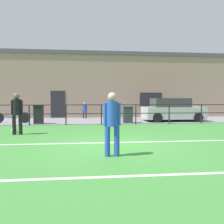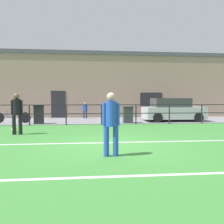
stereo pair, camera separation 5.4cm
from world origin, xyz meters
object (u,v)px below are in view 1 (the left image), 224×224
(parked_car_red, at_px, (172,110))
(trash_bin_0, at_px, (128,115))
(player_striker, at_px, (112,120))
(trash_bin_1, at_px, (39,114))
(spectator_child, at_px, (85,109))
(player_goalkeeper, at_px, (17,111))
(bicycle_parked_1, at_px, (12,117))
(soccer_ball_spare, at_px, (14,130))

(parked_car_red, xyz_separation_m, trash_bin_0, (-3.11, -0.88, -0.21))
(player_striker, bearing_deg, trash_bin_1, 113.11)
(parked_car_red, distance_m, trash_bin_0, 3.24)
(player_striker, distance_m, trash_bin_1, 8.69)
(player_striker, bearing_deg, parked_car_red, 60.60)
(trash_bin_0, bearing_deg, parked_car_red, 15.73)
(player_striker, xyz_separation_m, spectator_child, (-0.83, 11.51, -0.21))
(spectator_child, bearing_deg, player_goalkeeper, 72.69)
(spectator_child, distance_m, bicycle_parked_1, 5.26)
(bicycle_parked_1, xyz_separation_m, trash_bin_1, (1.69, -0.57, 0.21))
(soccer_ball_spare, bearing_deg, trash_bin_0, 31.26)
(soccer_ball_spare, xyz_separation_m, bicycle_parked_1, (-1.36, 3.97, 0.24))
(player_goalkeeper, bearing_deg, trash_bin_1, 86.50)
(player_goalkeeper, xyz_separation_m, player_striker, (3.48, -3.97, -0.04))
(player_goalkeeper, xyz_separation_m, soccer_ball_spare, (-0.31, 0.60, -0.84))
(player_goalkeeper, bearing_deg, bicycle_parked_1, 106.93)
(spectator_child, distance_m, parked_car_red, 6.33)
(player_striker, xyz_separation_m, parked_car_red, (4.91, 8.84, -0.18))
(player_striker, xyz_separation_m, trash_bin_1, (-3.45, 7.97, -0.35))
(soccer_ball_spare, distance_m, trash_bin_1, 3.44)
(bicycle_parked_1, bearing_deg, soccer_ball_spare, -71.05)
(parked_car_red, bearing_deg, trash_bin_0, -164.27)
(bicycle_parked_1, bearing_deg, parked_car_red, 1.69)
(trash_bin_0, bearing_deg, bicycle_parked_1, 175.23)
(bicycle_parked_1, relative_size, trash_bin_0, 2.19)
(spectator_child, xyz_separation_m, trash_bin_1, (-2.63, -3.54, -0.15))
(trash_bin_0, bearing_deg, player_goalkeeper, -142.92)
(player_goalkeeper, distance_m, trash_bin_0, 6.63)
(spectator_child, bearing_deg, bicycle_parked_1, 36.56)
(soccer_ball_spare, height_order, bicycle_parked_1, bicycle_parked_1)
(parked_car_red, relative_size, trash_bin_1, 3.58)
(player_goalkeeper, relative_size, trash_bin_1, 1.57)
(player_striker, relative_size, spectator_child, 1.33)
(player_striker, distance_m, parked_car_red, 10.11)
(spectator_child, distance_m, trash_bin_0, 4.42)
(player_goalkeeper, height_order, trash_bin_1, player_goalkeeper)
(soccer_ball_spare, relative_size, trash_bin_0, 0.24)
(player_goalkeeper, xyz_separation_m, bicycle_parked_1, (-1.67, 4.57, -0.60))
(player_goalkeeper, height_order, soccer_ball_spare, player_goalkeeper)
(player_striker, bearing_deg, spectator_child, 93.77)
(player_striker, height_order, soccer_ball_spare, player_striker)
(trash_bin_0, distance_m, trash_bin_1, 5.25)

